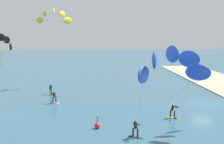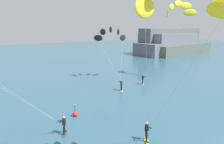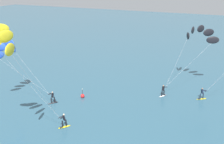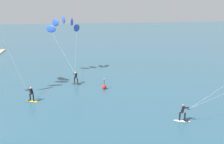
# 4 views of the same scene
# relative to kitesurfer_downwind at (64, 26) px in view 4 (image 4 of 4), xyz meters

# --- Properties ---
(kitesurfer_downwind) EXTENTS (8.01, 5.16, 8.60)m
(kitesurfer_downwind) POSITION_rel_kitesurfer_downwind_xyz_m (0.00, 0.00, 0.00)
(kitesurfer_downwind) COLOR #333338
(kitesurfer_downwind) RESTS_ON ground
(marker_buoy) EXTENTS (0.56, 0.56, 1.38)m
(marker_buoy) POSITION_rel_kitesurfer_downwind_xyz_m (8.63, 4.64, -6.82)
(marker_buoy) COLOR red
(marker_buoy) RESTS_ON ground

